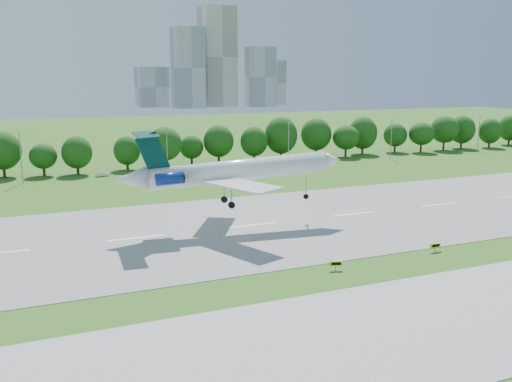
# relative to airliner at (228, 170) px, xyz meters

# --- Properties ---
(ground) EXTENTS (600.00, 600.00, 0.00)m
(ground) POSITION_rel_airliner_xyz_m (24.47, -25.15, -9.77)
(ground) COLOR #38671B
(ground) RESTS_ON ground
(runway) EXTENTS (400.00, 45.00, 0.08)m
(runway) POSITION_rel_airliner_xyz_m (24.47, -0.15, -9.73)
(runway) COLOR gray
(runway) RESTS_ON ground
(tree_line) EXTENTS (288.40, 8.40, 10.40)m
(tree_line) POSITION_rel_airliner_xyz_m (24.47, 66.85, -3.58)
(tree_line) COLOR #382314
(tree_line) RESTS_ON ground
(light_poles) EXTENTS (175.90, 0.25, 12.19)m
(light_poles) POSITION_rel_airliner_xyz_m (21.97, 56.85, -3.43)
(light_poles) COLOR gray
(light_poles) RESTS_ON ground
(skyline) EXTENTS (127.00, 52.00, 80.00)m
(skyline) POSITION_rel_airliner_xyz_m (124.64, 365.46, 20.70)
(skyline) COLOR #B2B2B7
(skyline) RESTS_ON ground
(airliner) EXTENTS (38.60, 28.00, 12.73)m
(airliner) POSITION_rel_airliner_xyz_m (0.00, 0.00, 0.00)
(airliner) COLOR white
(airliner) RESTS_ON ground
(taxi_sign_left) EXTENTS (1.72, 0.72, 1.23)m
(taxi_sign_left) POSITION_rel_airliner_xyz_m (5.40, -25.32, -8.86)
(taxi_sign_left) COLOR gray
(taxi_sign_left) RESTS_ON ground
(taxi_sign_centre) EXTENTS (1.75, 0.27, 1.23)m
(taxi_sign_centre) POSITION_rel_airliner_xyz_m (22.88, -24.02, -8.86)
(taxi_sign_centre) COLOR gray
(taxi_sign_centre) RESTS_ON ground
(service_vehicle_a) EXTENTS (3.89, 1.96, 1.22)m
(service_vehicle_a) POSITION_rel_airliner_xyz_m (-11.71, 59.50, -9.15)
(service_vehicle_a) COLOR white
(service_vehicle_a) RESTS_ON ground
(service_vehicle_b) EXTENTS (3.48, 1.45, 1.18)m
(service_vehicle_b) POSITION_rel_airliner_xyz_m (9.76, 55.67, -9.18)
(service_vehicle_b) COLOR silver
(service_vehicle_b) RESTS_ON ground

